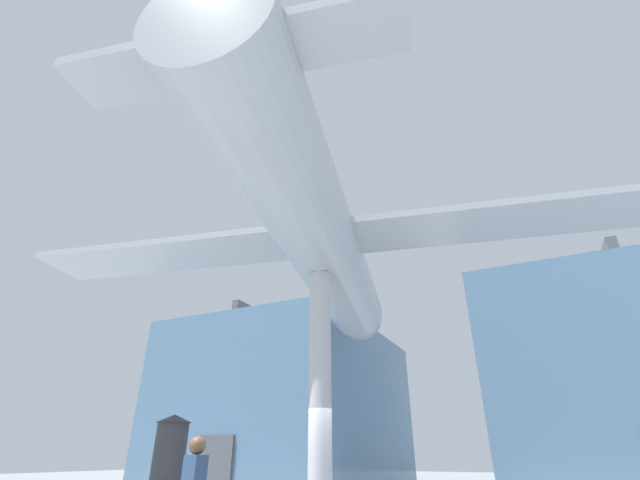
% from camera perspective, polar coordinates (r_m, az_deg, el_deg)
% --- Properties ---
extents(glass_pavilion_left, '(10.45, 13.29, 8.57)m').
position_cam_1_polar(glass_pavilion_left, '(26.54, -3.71, -21.35)').
color(glass_pavilion_left, slate).
rests_on(glass_pavilion_left, ground_plane).
extents(glass_pavilion_right, '(10.45, 13.29, 8.57)m').
position_cam_1_polar(glass_pavilion_right, '(23.50, 35.62, -16.03)').
color(glass_pavilion_right, slate).
rests_on(glass_pavilion_right, ground_plane).
extents(support_pylon_central, '(0.55, 0.55, 5.90)m').
position_cam_1_polar(support_pylon_central, '(10.86, 0.00, -19.21)').
color(support_pylon_central, '#B7B7BC').
rests_on(support_pylon_central, ground_plane).
extents(suspended_airplane, '(17.28, 15.65, 3.39)m').
position_cam_1_polar(suspended_airplane, '(12.28, 0.26, -0.47)').
color(suspended_airplane, '#B2B7BC').
rests_on(suspended_airplane, support_pylon_central).
extents(info_kiosk, '(1.01, 1.01, 2.57)m').
position_cam_1_polar(info_kiosk, '(13.90, -19.59, -26.26)').
color(info_kiosk, '#333338').
rests_on(info_kiosk, ground_plane).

